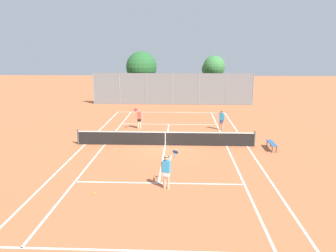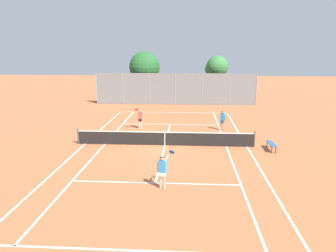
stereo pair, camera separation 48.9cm
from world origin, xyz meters
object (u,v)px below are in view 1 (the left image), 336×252
Objects in this scene: courtside_bench at (272,143)px; loose_tennis_ball_3 at (138,124)px; player_near_side at (167,170)px; player_far_right at (222,119)px; tree_behind_right at (213,68)px; player_far_left at (139,118)px; loose_tennis_ball_1 at (201,117)px; tennis_net at (165,138)px; tree_behind_left at (142,68)px; loose_tennis_ball_2 at (94,193)px; loose_tennis_ball_0 at (115,150)px.

loose_tennis_ball_3 is at bearing 144.00° from courtside_bench.
player_far_right is at bearing 71.39° from player_near_side.
tree_behind_right reaches higher than courtside_bench.
player_near_side is 0.32× the size of tree_behind_right.
loose_tennis_ball_1 is at bearing 41.59° from player_far_left.
tennis_net is at bearing -107.49° from loose_tennis_ball_1.
tree_behind_left reaches higher than player_near_side.
tennis_net reaches higher than loose_tennis_ball_2.
player_far_left is 15.03m from tree_behind_left.
player_far_left is at bearing 87.94° from loose_tennis_ball_2.
loose_tennis_ball_1 is at bearing 29.00° from loose_tennis_ball_3.
player_far_right is at bearing 117.05° from courtside_bench.
tree_behind_right is (8.03, 20.80, 4.13)m from loose_tennis_ball_0.
loose_tennis_ball_3 is (0.14, 14.06, 0.00)m from loose_tennis_ball_2.
loose_tennis_ball_0 is 21.01m from tree_behind_left.
loose_tennis_ball_1 and loose_tennis_ball_3 have the same top height.
player_far_right is 24.24× the size of loose_tennis_ball_3.
loose_tennis_ball_2 is at bearing -92.06° from player_far_left.
loose_tennis_ball_2 is at bearing -105.72° from tree_behind_right.
player_near_side is 3.42m from loose_tennis_ball_2.
tree_behind_left is (-1.20, 13.00, 4.08)m from loose_tennis_ball_3.
tree_behind_left is at bearing 95.27° from loose_tennis_ball_3.
tennis_net reaches higher than courtside_bench.
player_far_right reaches higher than courtside_bench.
player_far_left is 1.87m from loose_tennis_ball_3.
loose_tennis_ball_0 is at bearing -88.06° from tree_behind_left.
loose_tennis_ball_1 is 1.00× the size of loose_tennis_ball_2.
tree_behind_right reaches higher than tennis_net.
loose_tennis_ball_3 is at bearing 112.88° from tennis_net.
loose_tennis_ball_2 is 27.39m from tree_behind_left.
player_near_side is 27.09m from tree_behind_right.
courtside_bench is (6.51, 6.36, -0.52)m from player_near_side.
loose_tennis_ball_3 is (-5.65, -3.13, 0.00)m from loose_tennis_ball_1.
loose_tennis_ball_1 is at bearing 111.31° from courtside_bench.
tennis_net is 1.97× the size of tree_behind_left.
courtside_bench reaches higher than loose_tennis_ball_3.
player_near_side is 9.11m from courtside_bench.
loose_tennis_ball_2 is at bearing -167.10° from player_near_side.
player_near_side is at bearing -99.53° from tree_behind_right.
courtside_bench is at bearing 3.59° from loose_tennis_ball_0.
player_far_left is (-2.36, 4.71, 0.42)m from tennis_net.
tree_behind_left reaches higher than loose_tennis_ball_0.
player_far_left is 1.18× the size of courtside_bench.
player_near_side is at bearing -135.67° from courtside_bench.
tree_behind_left is (-10.78, 19.97, 3.70)m from courtside_bench.
tree_behind_right is at bearing 64.00° from player_far_left.
tree_behind_left is at bearing -178.67° from tree_behind_right.
loose_tennis_ball_0 is 0.01× the size of tree_behind_left.
loose_tennis_ball_2 is (-3.22, -0.74, -0.89)m from player_near_side.
loose_tennis_ball_1 is 1.00× the size of loose_tennis_ball_3.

